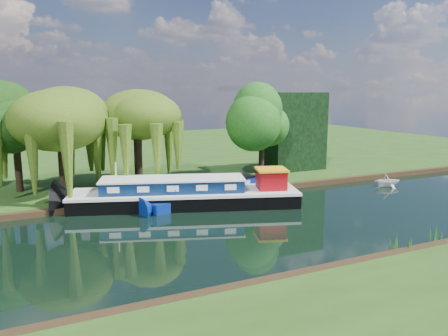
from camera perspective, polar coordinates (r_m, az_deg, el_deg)
ground at (r=26.48m, az=-8.47°, el=-9.26°), size 120.00×120.00×0.00m
far_bank at (r=59.03m, az=-17.99°, el=1.43°), size 120.00×52.00×0.45m
dutch_barge at (r=33.36m, az=-4.79°, el=-3.46°), size 17.47×9.09×3.62m
narrowboat at (r=35.02m, az=-1.45°, el=-3.25°), size 11.84×4.99×1.71m
white_cruiser at (r=42.78m, az=20.47°, el=-2.25°), size 3.00×2.77×1.31m
willow_left at (r=37.10m, az=-20.63°, el=5.76°), size 6.72×6.72×8.06m
willow_right at (r=38.31m, az=-11.30°, el=5.75°), size 6.14×6.14×7.48m
tree_far_mid at (r=39.14m, az=-25.71°, el=5.47°), size 5.10×5.10×8.35m
tree_far_right at (r=41.96m, az=4.98°, el=6.08°), size 4.71×4.71×7.70m
conifer_hedge at (r=46.21m, az=9.31°, el=4.75°), size 6.00×3.00×8.00m
lamppost at (r=35.86m, az=-12.63°, el=-0.22°), size 0.36×0.36×2.56m
mooring_posts at (r=33.95m, az=-13.40°, el=-3.38°), size 19.16×0.16×1.00m
reeds_near at (r=23.00m, az=14.33°, el=-11.10°), size 33.70×1.50×1.10m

